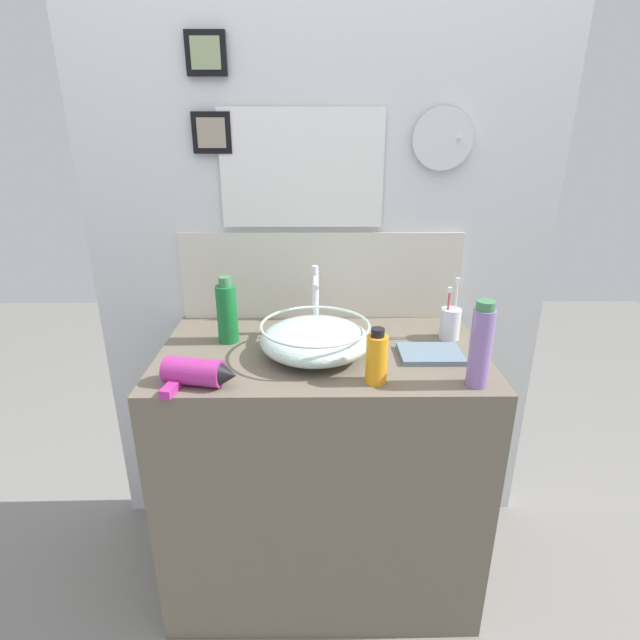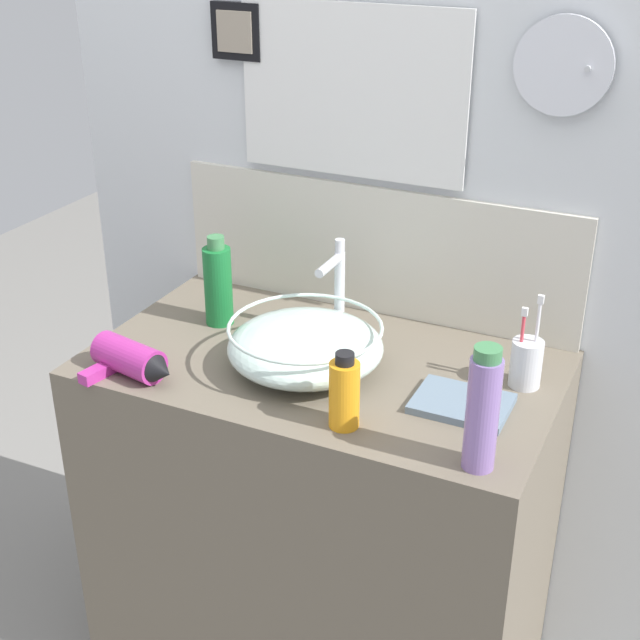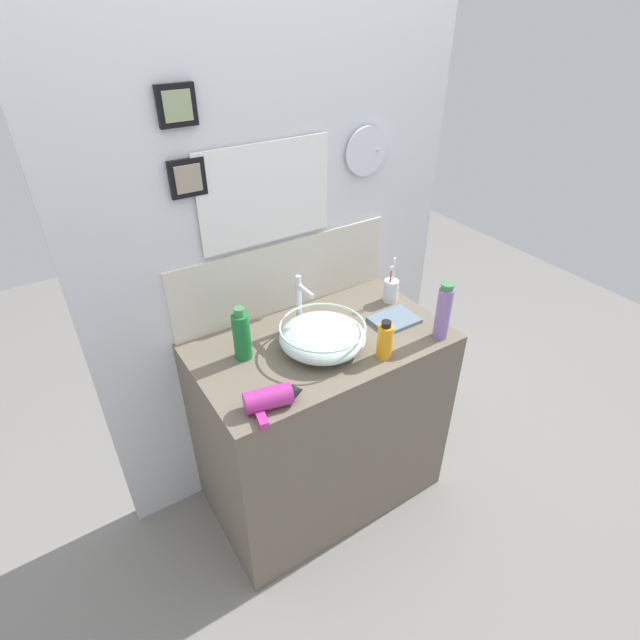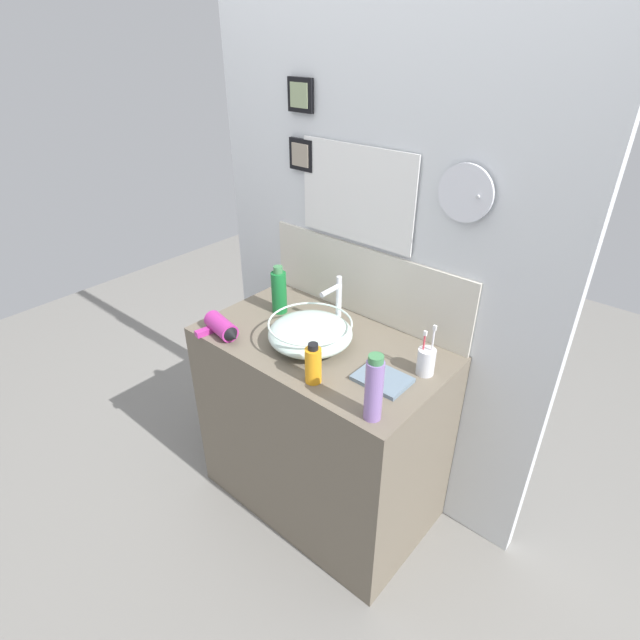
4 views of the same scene
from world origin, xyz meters
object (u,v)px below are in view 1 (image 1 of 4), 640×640
Objects in this scene: toothbrush_cup at (450,323)px; shampoo_bottle at (377,358)px; soap_dispenser at (227,312)px; glass_bowl_sink at (315,339)px; faucet at (315,297)px; hair_drier at (198,373)px; lotion_bottle at (481,345)px; hand_towel at (430,354)px.

toothbrush_cup is 0.41m from shampoo_bottle.
shampoo_bottle is at bearing -32.25° from soap_dispenser.
toothbrush_cup reaches higher than shampoo_bottle.
shampoo_bottle reaches higher than glass_bowl_sink.
faucet reaches higher than hair_drier.
hair_drier is 1.03× the size of toothbrush_cup.
faucet reaches higher than glass_bowl_sink.
shampoo_bottle is at bearing -63.44° from faucet.
soap_dispenser reaches higher than shampoo_bottle.
soap_dispenser is (-0.72, 0.30, -0.02)m from lotion_bottle.
lotion_bottle is 0.78m from soap_dispenser.
soap_dispenser is at bearing 158.27° from glass_bowl_sink.
shampoo_bottle is at bearing 1.66° from hair_drier.
glass_bowl_sink is at bearing 156.55° from lotion_bottle.
hair_drier is 0.30m from soap_dispenser.
hand_towel is at bearing -10.84° from soap_dispenser.
soap_dispenser is at bearing -170.02° from faucet.
glass_bowl_sink is 0.35m from hand_towel.
hand_towel is at bearing -123.24° from toothbrush_cup.
hair_drier is at bearing -165.28° from hand_towel.
faucet is at bearing 141.18° from lotion_bottle.
toothbrush_cup is (0.44, 0.13, -0.00)m from glass_bowl_sink.
toothbrush_cup is 0.32m from lotion_bottle.
glass_bowl_sink is 1.42× the size of faucet.
hand_towel is at bearing -1.45° from glass_bowl_sink.
hand_towel is (0.35, -0.01, -0.05)m from glass_bowl_sink.
glass_bowl_sink is at bearing -90.00° from faucet.
glass_bowl_sink is 1.77× the size of hand_towel.
faucet is 1.11× the size of hair_drier.
glass_bowl_sink is at bearing 134.28° from shampoo_bottle.
hand_towel is (0.63, -0.12, -0.09)m from soap_dispenser.
hair_drier is (-0.31, -0.18, -0.02)m from glass_bowl_sink.
shampoo_bottle is (-0.27, 0.02, -0.04)m from lotion_bottle.
shampoo_bottle is at bearing -132.63° from toothbrush_cup.
hand_towel is (-0.08, 0.18, -0.11)m from lotion_bottle.
lotion_bottle reaches higher than toothbrush_cup.
lotion_bottle is at bearing -91.06° from toothbrush_cup.
shampoo_bottle is at bearing -138.97° from hand_towel.
glass_bowl_sink is 0.31m from soap_dispenser.
shampoo_bottle is (0.17, -0.33, -0.06)m from faucet.
faucet reaches higher than hand_towel.
toothbrush_cup is at bearing 56.76° from hand_towel.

